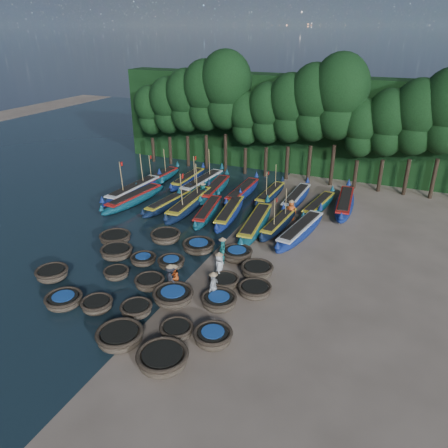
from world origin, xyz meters
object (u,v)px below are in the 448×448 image
at_px(coracle_11, 116,273).
at_px(long_boat_4, 208,211).
at_px(coracle_19, 255,290).
at_px(long_boat_10, 188,179).
at_px(coracle_5, 64,300).
at_px(coracle_18, 224,282).
at_px(coracle_22, 199,246).
at_px(fisherman_6, 291,210).
at_px(coracle_6, 97,305).
at_px(long_boat_17, 345,203).
at_px(fisherman_1, 222,250).
at_px(coracle_9, 213,337).
at_px(long_boat_6, 255,224).
at_px(long_boat_3, 190,204).
at_px(long_boat_0, 134,190).
at_px(coracle_7, 136,309).
at_px(long_boat_7, 279,223).
at_px(long_boat_2, 169,203).
at_px(coracle_21, 166,236).
at_px(long_boat_11, 202,183).
at_px(long_boat_8, 301,230).
at_px(fisherman_0, 219,266).
at_px(coracle_16, 143,259).
at_px(coracle_20, 115,238).
at_px(coracle_14, 219,301).
at_px(long_boat_1, 134,198).
at_px(long_boat_14, 270,194).
at_px(fisherman_2, 174,276).
at_px(fisherman_5, 203,192).
at_px(coracle_4, 163,359).
at_px(coracle_8, 177,330).
at_px(fisherman_4, 213,286).
at_px(coracle_15, 117,252).
at_px(coracle_23, 237,254).
at_px(long_boat_12, 215,189).
at_px(long_boat_13, 242,192).
at_px(fisherman_3, 171,278).
at_px(long_boat_5, 229,213).
at_px(coracle_10, 52,274).
at_px(coracle_12, 150,282).
at_px(long_boat_9, 159,179).
at_px(coracle_13, 173,296).
at_px(coracle_24, 257,270).
at_px(coracle_3, 120,337).

distance_m(coracle_11, long_boat_4, 11.15).
bearing_deg(coracle_19, long_boat_10, 128.83).
relative_size(coracle_5, coracle_18, 1.06).
relative_size(coracle_22, fisherman_6, 1.39).
height_order(coracle_6, coracle_18, coracle_6).
distance_m(long_boat_17, fisherman_1, 14.09).
distance_m(coracle_9, long_boat_6, 13.66).
bearing_deg(long_boat_3, long_boat_0, 168.81).
relative_size(coracle_7, coracle_19, 0.85).
bearing_deg(long_boat_7, coracle_19, -76.83).
distance_m(coracle_11, long_boat_2, 11.83).
distance_m(coracle_21, long_boat_11, 11.87).
xyz_separation_m(long_boat_8, fisherman_0, (-3.15, -7.91, 0.39)).
distance_m(coracle_16, coracle_20, 4.06).
height_order(coracle_14, long_boat_3, long_boat_3).
relative_size(coracle_9, long_boat_8, 0.29).
relative_size(long_boat_1, long_boat_14, 1.16).
relative_size(coracle_18, fisherman_0, 1.00).
distance_m(long_boat_2, long_boat_6, 8.61).
relative_size(fisherman_2, fisherman_5, 0.94).
xyz_separation_m(coracle_4, coracle_8, (-0.48, 2.17, -0.08)).
height_order(coracle_14, fisherman_4, fisherman_4).
height_order(coracle_15, long_boat_17, long_boat_17).
relative_size(coracle_23, long_boat_2, 0.35).
xyz_separation_m(long_boat_12, long_boat_13, (2.66, 0.36, -0.01)).
distance_m(coracle_4, fisherman_3, 6.51).
bearing_deg(long_boat_17, long_boat_5, -150.29).
distance_m(coracle_19, long_boat_6, 9.02).
height_order(long_boat_10, fisherman_0, fisherman_0).
relative_size(coracle_6, coracle_18, 0.97).
distance_m(long_boat_0, fisherman_0, 16.76).
relative_size(coracle_10, coracle_12, 1.22).
relative_size(coracle_14, fisherman_3, 1.08).
height_order(long_boat_1, long_boat_9, long_boat_9).
bearing_deg(coracle_7, coracle_12, 107.42).
distance_m(fisherman_3, fisherman_4, 2.75).
bearing_deg(coracle_13, long_boat_8, 68.24).
relative_size(coracle_24, long_boat_12, 0.29).
bearing_deg(coracle_16, long_boat_12, 94.75).
bearing_deg(coracle_20, coracle_14, -22.70).
bearing_deg(fisherman_0, coracle_3, 154.43).
height_order(coracle_7, long_boat_5, long_boat_5).
distance_m(coracle_4, long_boat_11, 24.61).
bearing_deg(coracle_6, coracle_13, 34.70).
relative_size(long_boat_3, long_boat_8, 1.09).
relative_size(coracle_5, coracle_12, 1.05).
distance_m(coracle_23, long_boat_5, 7.04).
height_order(coracle_9, coracle_21, coracle_21).
distance_m(coracle_8, coracle_18, 5.28).
bearing_deg(coracle_10, long_boat_4, 70.11).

